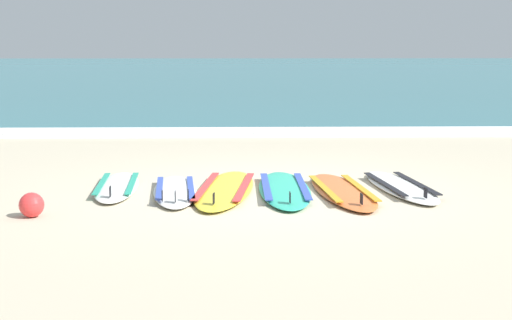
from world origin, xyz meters
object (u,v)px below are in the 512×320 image
surfboard_0 (117,186)px  surfboard_3 (284,189)px  beach_ball (32,205)px  surfboard_2 (225,189)px  surfboard_5 (400,186)px  surfboard_1 (175,191)px  surfboard_4 (342,191)px

surfboard_0 → surfboard_3: same height
surfboard_0 → beach_ball: 1.60m
surfboard_3 → beach_ball: bearing=-154.5°
surfboard_2 → beach_ball: size_ratio=10.12×
surfboard_5 → surfboard_1: bearing=-175.6°
surfboard_0 → beach_ball: size_ratio=8.02×
surfboard_1 → surfboard_2: bearing=8.5°
surfboard_1 → beach_ball: size_ratio=8.06×
surfboard_1 → beach_ball: (-1.34, -1.17, 0.09)m
surfboard_3 → surfboard_5: same height
surfboard_3 → beach_ball: size_ratio=9.43×
surfboard_1 → surfboard_4: (1.93, -0.05, -0.00)m
surfboard_4 → surfboard_3: bearing=169.1°
beach_ball → surfboard_3: bearing=25.5°
surfboard_0 → beach_ball: bearing=-113.2°
surfboard_0 → surfboard_5: size_ratio=0.91×
surfboard_2 → surfboard_3: size_ratio=1.07×
beach_ball → surfboard_1: bearing=41.0°
surfboard_3 → surfboard_4: same height
surfboard_3 → surfboard_2: bearing=179.2°
surfboard_2 → surfboard_5: same height
surfboard_0 → surfboard_5: 3.37m
surfboard_3 → surfboard_4: (0.66, -0.13, 0.00)m
surfboard_3 → beach_ball: 2.89m
surfboard_2 → surfboard_1: bearing=-171.5°
surfboard_3 → surfboard_0: bearing=173.6°
surfboard_2 → surfboard_5: size_ratio=1.15×
surfboard_0 → surfboard_5: bearing=-1.6°
surfboard_0 → surfboard_1: 0.77m
surfboard_3 → surfboard_5: bearing=5.3°
surfboard_2 → surfboard_4: (1.35, -0.14, 0.00)m
surfboard_0 → surfboard_5: same height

